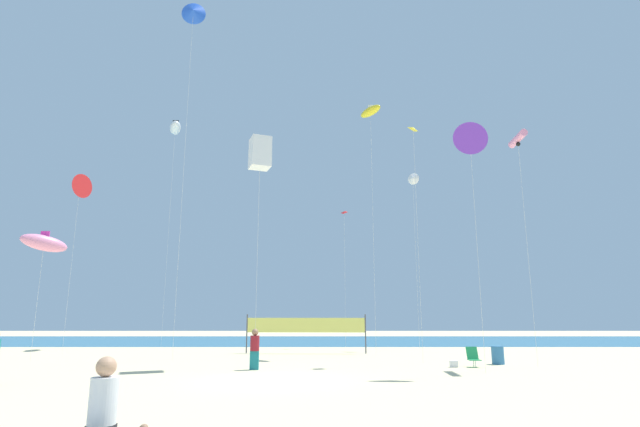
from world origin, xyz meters
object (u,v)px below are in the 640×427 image
object	(u,v)px
kite_violet_delta	(471,139)
kite_yellow_diamond	(414,134)
beachgoer_maroon_shirt	(255,348)
mother_figure	(103,415)
kite_red_delta	(80,187)
kite_pink_tube	(518,140)
beach_handbag	(455,364)
kite_red_diamond	(345,216)
trash_barrel	(498,355)
kite_yellow_inflatable	(371,112)
folding_beach_chair	(474,356)
kite_white_inflatable	(176,128)
volleyball_net	(307,327)
kite_pink_inflatable	(45,243)
kite_white_delta	(413,179)
kite_blue_delta	(194,12)
kite_white_box	(261,153)

from	to	relation	value
kite_violet_delta	kite_yellow_diamond	xyz separation A→B (m)	(-1.60, 4.46, 1.98)
beachgoer_maroon_shirt	kite_violet_delta	bearing A→B (deg)	1.99
mother_figure	kite_red_delta	size ratio (longest dim) A/B	0.15
kite_pink_tube	beach_handbag	bearing A→B (deg)	-179.47
kite_red_diamond	kite_violet_delta	xyz separation A→B (m)	(4.86, -16.90, 0.04)
trash_barrel	kite_yellow_inflatable	bearing A→B (deg)	134.03
folding_beach_chair	kite_white_inflatable	xyz separation A→B (m)	(-19.15, 14.83, 17.19)
mother_figure	kite_red_delta	xyz separation A→B (m)	(-12.25, 22.57, 9.48)
volleyball_net	kite_pink_inflatable	bearing A→B (deg)	-157.34
beachgoer_maroon_shirt	kite_yellow_inflatable	xyz separation A→B (m)	(6.21, 7.88, 14.58)
trash_barrel	kite_yellow_inflatable	size ratio (longest dim) A/B	0.05
kite_white_inflatable	kite_yellow_inflatable	size ratio (longest dim) A/B	1.15
kite_yellow_diamond	kite_yellow_inflatable	world-z (taller)	kite_yellow_inflatable
kite_white_delta	kite_blue_delta	bearing A→B (deg)	-148.01
kite_violet_delta	kite_red_delta	xyz separation A→B (m)	(-22.12, 9.21, 0.30)
kite_blue_delta	folding_beach_chair	bearing A→B (deg)	-11.35
trash_barrel	beach_handbag	distance (m)	2.88
kite_red_diamond	kite_yellow_inflatable	xyz separation A→B (m)	(1.43, -7.68, 5.45)
beachgoer_maroon_shirt	kite_white_box	size ratio (longest dim) A/B	0.16
kite_blue_delta	kite_white_box	xyz separation A→B (m)	(4.64, -2.76, -9.93)
mother_figure	kite_yellow_diamond	size ratio (longest dim) A/B	0.14
kite_white_delta	kite_white_box	size ratio (longest dim) A/B	1.16
folding_beach_chair	kite_blue_delta	size ratio (longest dim) A/B	0.04
kite_red_diamond	kite_pink_inflatable	xyz separation A→B (m)	(-16.67, -11.93, -3.95)
trash_barrel	kite_yellow_inflatable	distance (m)	16.90
kite_red_delta	kite_blue_delta	bearing A→B (deg)	-25.78
kite_white_delta	kite_white_inflatable	xyz separation A→B (m)	(-19.12, 2.67, 5.20)
mother_figure	kite_pink_tube	distance (m)	22.83
kite_pink_tube	kite_red_delta	distance (m)	26.22
beach_handbag	kite_pink_tube	distance (m)	11.51
mother_figure	kite_pink_tube	size ratio (longest dim) A/B	0.15
trash_barrel	beach_handbag	xyz separation A→B (m)	(-2.52, -1.36, -0.29)
beach_handbag	kite_violet_delta	distance (m)	10.25
kite_white_delta	kite_red_diamond	xyz separation A→B (m)	(-5.13, 2.20, -2.40)
kite_red_diamond	kite_red_delta	bearing A→B (deg)	-155.97
kite_red_diamond	kite_white_box	distance (m)	15.00
beachgoer_maroon_shirt	trash_barrel	xyz separation A→B (m)	(11.51, 2.40, -0.50)
kite_white_delta	kite_red_diamond	distance (m)	6.07
volleyball_net	kite_white_inflatable	bearing A→B (deg)	149.44
kite_pink_tube	kite_violet_delta	size ratio (longest dim) A/B	1.03
trash_barrel	kite_white_inflatable	distance (m)	30.19
mother_figure	kite_white_delta	world-z (taller)	kite_white_delta
mother_figure	kite_red_delta	distance (m)	27.37
kite_white_delta	kite_pink_inflatable	size ratio (longest dim) A/B	1.92
kite_pink_inflatable	kite_white_box	xyz separation A→B (m)	(11.71, -2.23, 4.28)
beachgoer_maroon_shirt	beach_handbag	size ratio (longest dim) A/B	4.87
mother_figure	kite_pink_tube	world-z (taller)	kite_pink_tube
kite_pink_tube	kite_pink_inflatable	bearing A→B (deg)	174.11
folding_beach_chair	kite_pink_tube	bearing A→B (deg)	18.81
kite_pink_tube	kite_violet_delta	distance (m)	4.11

